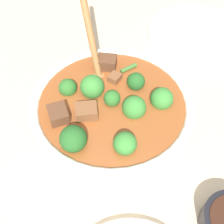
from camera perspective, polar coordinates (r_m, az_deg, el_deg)
The scene contains 3 objects.
ground_plane at distance 0.53m, azimuth -0.00°, elevation -3.89°, with size 4.00×4.00×0.00m, color #C6B293.
stew_bowl at distance 0.49m, azimuth -0.05°, elevation -0.33°, with size 0.29×0.27×0.27m.
empty_plate at distance 0.76m, azimuth 17.36°, elevation 14.92°, with size 0.26×0.26×0.02m.
Camera 1 is at (-0.17, 0.25, 0.44)m, focal length 45.00 mm.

